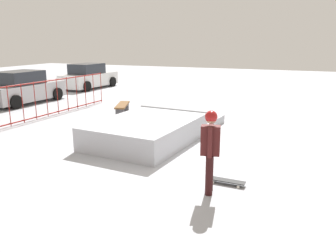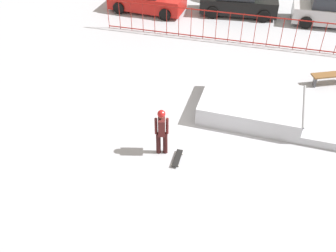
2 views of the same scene
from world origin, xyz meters
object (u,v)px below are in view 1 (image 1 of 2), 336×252
object	(u,v)px
skater	(210,146)
skateboard	(227,181)
skate_ramp	(154,129)
parked_car_white	(89,77)
park_bench	(122,107)
parked_car_silver	(23,89)

from	to	relation	value
skater	skateboard	size ratio (longest dim) A/B	2.13
skate_ramp	skateboard	world-z (taller)	skate_ramp
skater	parked_car_white	world-z (taller)	skater
skater	skate_ramp	bearing A→B (deg)	117.99
park_bench	skateboard	bearing A→B (deg)	-133.32
parked_car_silver	skateboard	bearing A→B (deg)	-115.04
skateboard	park_bench	distance (m)	7.72
skate_ramp	park_bench	xyz separation A→B (m)	(2.62, 2.65, 0.04)
park_bench	parked_car_white	xyz separation A→B (m)	(6.56, 6.23, 0.37)
parked_car_silver	skate_ramp	bearing A→B (deg)	-108.74
skateboard	parked_car_silver	bearing A→B (deg)	155.25
skate_ramp	skateboard	xyz separation A→B (m)	(-2.68, -2.96, -0.24)
park_bench	parked_car_silver	world-z (taller)	parked_car_silver
skater	park_bench	bearing A→B (deg)	120.52
parked_car_silver	parked_car_white	world-z (taller)	same
skate_ramp	parked_car_white	bearing A→B (deg)	49.19
park_bench	parked_car_silver	bearing A→B (deg)	83.19
parked_car_white	park_bench	bearing A→B (deg)	-132.90
skate_ramp	parked_car_silver	world-z (taller)	parked_car_silver
skateboard	park_bench	bearing A→B (deg)	139.28
skater	parked_car_white	xyz separation A→B (m)	(12.41, 11.60, -0.28)
skateboard	parked_car_white	xyz separation A→B (m)	(11.85, 11.84, 0.65)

